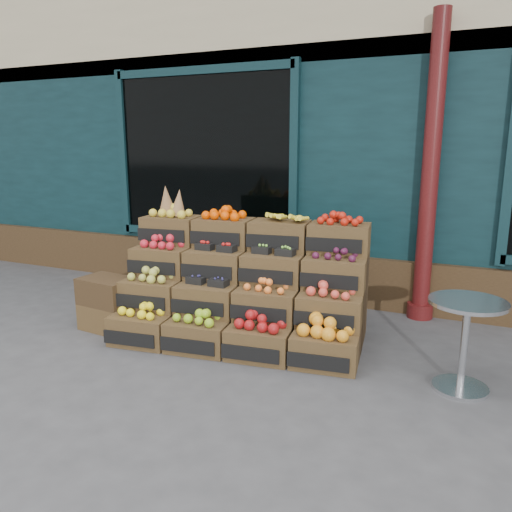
% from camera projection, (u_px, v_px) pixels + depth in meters
% --- Properties ---
extents(ground, '(60.00, 60.00, 0.00)m').
position_uv_depth(ground, '(244.00, 372.00, 4.23)').
color(ground, '#404043').
rests_on(ground, ground).
extents(shop_facade, '(12.00, 6.24, 4.80)m').
position_uv_depth(shop_facade, '(376.00, 112.00, 8.25)').
color(shop_facade, black).
rests_on(shop_facade, ground).
extents(crate_display, '(2.47, 1.43, 1.47)m').
position_uv_depth(crate_display, '(244.00, 292.00, 4.96)').
color(crate_display, '#4A361D').
rests_on(crate_display, ground).
extents(spare_crates, '(0.59, 0.44, 0.55)m').
position_uv_depth(spare_crates, '(108.00, 304.00, 5.16)').
color(spare_crates, '#4A361D').
rests_on(spare_crates, ground).
extents(bistro_table, '(0.58, 0.58, 0.73)m').
position_uv_depth(bistro_table, '(465.00, 335.00, 3.84)').
color(bistro_table, '#B9BCC0').
rests_on(bistro_table, ground).
extents(shopkeeper, '(0.89, 0.74, 2.07)m').
position_uv_depth(shopkeeper, '(253.00, 205.00, 7.10)').
color(shopkeeper, '#1D6824').
rests_on(shopkeeper, ground).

